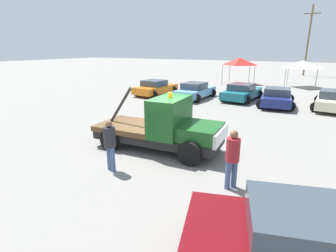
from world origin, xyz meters
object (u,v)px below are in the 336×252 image
at_px(foreground_car, 315,243).
at_px(parked_car_teal, 242,92).
at_px(parked_car_navy, 277,97).
at_px(canopy_tent_red, 240,61).
at_px(parked_car_skyblue, 195,91).
at_px(utility_pole, 308,39).
at_px(person_near_truck, 232,155).
at_px(tow_truck, 165,128).
at_px(canopy_tent_white, 303,64).
at_px(parked_car_cream, 333,100).
at_px(person_at_hood, 110,142).
at_px(parked_car_orange, 155,88).

relative_size(foreground_car, parked_car_teal, 1.10).
xyz_separation_m(parked_car_navy, canopy_tent_red, (-5.53, 11.09, 1.90)).
relative_size(parked_car_skyblue, utility_pole, 0.47).
bearing_deg(person_near_truck, tow_truck, -168.31).
bearing_deg(canopy_tent_white, parked_car_navy, -95.16).
bearing_deg(tow_truck, person_near_truck, -31.93).
distance_m(foreground_car, canopy_tent_red, 27.71).
bearing_deg(foreground_car, parked_car_navy, 83.42).
relative_size(parked_car_cream, canopy_tent_red, 1.55).
bearing_deg(utility_pole, person_at_hood, -96.52).
relative_size(tow_truck, foreground_car, 1.04).
bearing_deg(person_at_hood, parked_car_orange, 43.55).
xyz_separation_m(person_near_truck, parked_car_cream, (3.18, 13.69, -0.40)).
height_order(parked_car_navy, canopy_tent_white, canopy_tent_white).
relative_size(foreground_car, parked_car_navy, 1.15).
height_order(foreground_car, parked_car_skyblue, same).
relative_size(foreground_car, person_at_hood, 2.91).
distance_m(person_at_hood, parked_car_navy, 14.29).
relative_size(parked_car_navy, canopy_tent_red, 1.47).
distance_m(person_near_truck, canopy_tent_white, 24.59).
height_order(canopy_tent_white, utility_pole, utility_pole).
bearing_deg(person_near_truck, utility_pole, 129.31).
bearing_deg(parked_car_cream, canopy_tent_red, 45.04).
bearing_deg(parked_car_orange, person_near_truck, -133.72).
height_order(person_at_hood, canopy_tent_white, canopy_tent_white).
bearing_deg(parked_car_orange, person_at_hood, -147.38).
bearing_deg(person_at_hood, canopy_tent_white, 7.76).
distance_m(parked_car_skyblue, utility_pole, 26.66).
relative_size(foreground_car, parked_car_orange, 1.16).
relative_size(tow_truck, parked_car_orange, 1.21).
relative_size(parked_car_navy, utility_pole, 0.45).
xyz_separation_m(person_at_hood, parked_car_teal, (0.87, 14.90, -0.38)).
xyz_separation_m(parked_car_orange, parked_car_teal, (7.31, 1.32, 0.00)).
bearing_deg(parked_car_teal, canopy_tent_white, -13.73).
distance_m(canopy_tent_red, utility_pole, 15.69).
height_order(parked_car_skyblue, parked_car_cream, same).
bearing_deg(parked_car_cream, parked_car_skyblue, 98.60).
relative_size(foreground_car, parked_car_cream, 1.09).
distance_m(person_at_hood, canopy_tent_white, 25.79).
distance_m(person_near_truck, parked_car_cream, 14.06).
distance_m(parked_car_skyblue, parked_car_teal, 3.75).
bearing_deg(parked_car_teal, parked_car_orange, 106.42).
bearing_deg(tow_truck, parked_car_cream, 58.09).
xyz_separation_m(person_at_hood, canopy_tent_white, (4.66, 25.33, 1.34)).
relative_size(person_near_truck, parked_car_teal, 0.38).
distance_m(tow_truck, parked_car_cream, 13.55).
relative_size(parked_car_orange, parked_car_teal, 0.95).
xyz_separation_m(parked_car_cream, utility_pole, (-2.66, 24.52, 4.60)).
height_order(person_near_truck, parked_car_skyblue, person_near_truck).
height_order(parked_car_orange, utility_pole, utility_pole).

